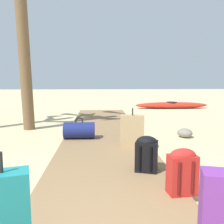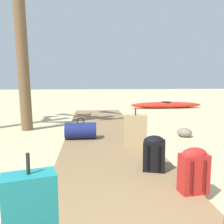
# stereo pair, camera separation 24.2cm
# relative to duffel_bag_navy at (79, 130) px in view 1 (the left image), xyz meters

# --- Properties ---
(ground_plane) EXTENTS (60.00, 60.00, 0.00)m
(ground_plane) POSITION_rel_duffel_bag_navy_xyz_m (0.53, -0.70, -0.25)
(ground_plane) COLOR #CCB789
(boardwalk) EXTENTS (1.74, 9.35, 0.08)m
(boardwalk) POSITION_rel_duffel_bag_navy_xyz_m (0.53, 0.24, -0.21)
(boardwalk) COLOR olive
(boardwalk) RESTS_ON ground
(duffel_bag_navy) EXTENTS (0.65, 0.35, 0.46)m
(duffel_bag_navy) POSITION_rel_duffel_bag_navy_xyz_m (0.00, 0.00, 0.00)
(duffel_bag_navy) COLOR navy
(duffel_bag_navy) RESTS_ON boardwalk
(suitcase_teal) EXTENTS (0.37, 0.26, 0.79)m
(suitcase_teal) POSITION_rel_duffel_bag_navy_xyz_m (-0.21, -3.59, 0.15)
(suitcase_teal) COLOR #197A7F
(suitcase_teal) RESTS_ON boardwalk
(backpack_black) EXTENTS (0.35, 0.33, 0.48)m
(backpack_black) POSITION_rel_duffel_bag_navy_xyz_m (1.06, -1.92, 0.08)
(backpack_black) COLOR black
(backpack_black) RESTS_ON boardwalk
(backpack_red) EXTENTS (0.32, 0.23, 0.51)m
(backpack_red) POSITION_rel_duffel_bag_navy_xyz_m (1.31, -2.63, 0.09)
(backpack_red) COLOR red
(backpack_red) RESTS_ON boardwalk
(suitcase_tan) EXTENTS (0.46, 0.28, 0.72)m
(suitcase_tan) POSITION_rel_duffel_bag_navy_xyz_m (1.04, -0.68, 0.12)
(suitcase_tan) COLOR tan
(suitcase_tan) RESTS_ON boardwalk
(kayak) EXTENTS (3.37, 0.69, 0.30)m
(kayak) POSITION_rel_duffel_bag_navy_xyz_m (3.80, 6.02, -0.11)
(kayak) COLOR red
(kayak) RESTS_ON ground
(rock_right_far) EXTENTS (0.45, 0.46, 0.21)m
(rock_right_far) POSITION_rel_duffel_bag_navy_xyz_m (2.40, 0.31, -0.15)
(rock_right_far) COLOR gray
(rock_right_far) RESTS_ON ground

